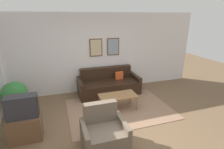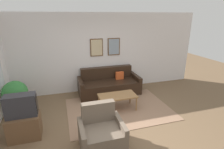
{
  "view_description": "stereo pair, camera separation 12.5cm",
  "coord_description": "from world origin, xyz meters",
  "views": [
    {
      "loc": [
        -1.13,
        -3.22,
        2.58
      ],
      "look_at": [
        0.47,
        1.67,
        0.85
      ],
      "focal_mm": 28.0,
      "sensor_mm": 36.0,
      "label": 1
    },
    {
      "loc": [
        -1.02,
        -3.26,
        2.58
      ],
      "look_at": [
        0.47,
        1.67,
        0.85
      ],
      "focal_mm": 28.0,
      "sensor_mm": 36.0,
      "label": 2
    }
  ],
  "objects": [
    {
      "name": "couch",
      "position": [
        0.51,
        2.19,
        0.3
      ],
      "size": [
        2.08,
        0.9,
        0.87
      ],
      "color": "black",
      "rests_on": "ground_plane"
    },
    {
      "name": "area_rug",
      "position": [
        0.48,
        1.01,
        0.01
      ],
      "size": [
        2.92,
        2.09,
        0.01
      ],
      "color": "#937056",
      "rests_on": "ground_plane"
    },
    {
      "name": "wall_back",
      "position": [
        0.01,
        2.65,
        1.35
      ],
      "size": [
        8.0,
        0.09,
        2.7
      ],
      "color": "silver",
      "rests_on": "ground_plane"
    },
    {
      "name": "tv_stand",
      "position": [
        -1.91,
        0.44,
        0.27
      ],
      "size": [
        0.66,
        0.47,
        0.54
      ],
      "color": "brown",
      "rests_on": "ground_plane"
    },
    {
      "name": "potted_plant_tall",
      "position": [
        -2.24,
        1.48,
        0.64
      ],
      "size": [
        0.64,
        0.64,
        0.99
      ],
      "color": "#935638",
      "rests_on": "ground_plane"
    },
    {
      "name": "potted_plant_by_window",
      "position": [
        -2.31,
        2.02,
        0.47
      ],
      "size": [
        0.45,
        0.45,
        0.75
      ],
      "color": "beige",
      "rests_on": "ground_plane"
    },
    {
      "name": "coffee_table",
      "position": [
        0.43,
        1.0,
        0.41
      ],
      "size": [
        1.06,
        0.54,
        0.45
      ],
      "color": "olive",
      "rests_on": "ground_plane"
    },
    {
      "name": "ground_plane",
      "position": [
        0.0,
        0.0,
        0.0
      ],
      "size": [
        16.0,
        16.0,
        0.0
      ],
      "primitive_type": "plane",
      "color": "brown"
    },
    {
      "name": "tv",
      "position": [
        -1.91,
        0.44,
        0.79
      ],
      "size": [
        0.63,
        0.28,
        0.49
      ],
      "color": "#2D2D33",
      "rests_on": "tv_stand"
    },
    {
      "name": "armchair",
      "position": [
        -0.36,
        -0.33,
        0.3
      ],
      "size": [
        0.88,
        0.76,
        0.89
      ],
      "rotation": [
        0.0,
        0.0,
        0.12
      ],
      "color": "#6B5B4C",
      "rests_on": "ground_plane"
    }
  ]
}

